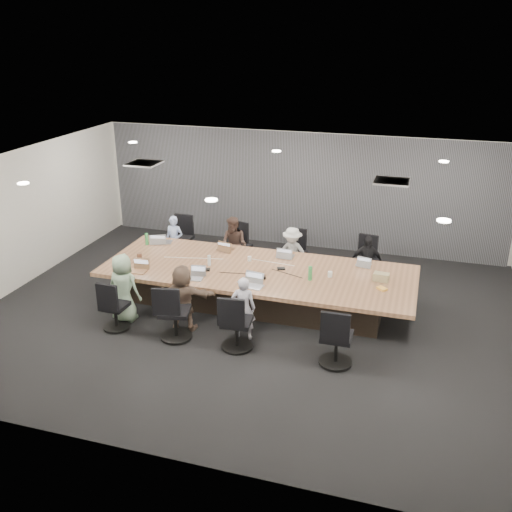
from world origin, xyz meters
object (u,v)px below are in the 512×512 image
(person_6, at_px, (243,308))
(person_1, at_px, (234,245))
(person_5, at_px, (183,298))
(snack_packet, at_px, (382,289))
(chair_2, at_px, (296,257))
(person_2, at_px, (292,254))
(chair_1, at_px, (239,250))
(canvas_bag, at_px, (381,277))
(person_3, at_px, (366,262))
(mug_brown, at_px, (139,256))
(chair_5, at_px, (175,316))
(bottle_green_right, at_px, (310,273))
(chair_4, at_px, (115,310))
(laptop_6, at_px, (253,286))
(laptop_4, at_px, (137,271))
(conference_table, at_px, (257,285))
(stapler, at_px, (262,278))
(laptop_1, at_px, (226,249))
(laptop_3, at_px, (363,265))
(laptop_2, at_px, (286,256))
(bottle_clear, at_px, (209,260))
(laptop_5, at_px, (195,279))
(person_4, at_px, (124,288))
(bottle_green_left, at_px, (147,239))
(laptop_0, at_px, (163,242))
(chair_6, at_px, (237,326))

(person_6, bearing_deg, person_1, -78.02)
(person_5, distance_m, snack_packet, 3.54)
(chair_2, xyz_separation_m, person_2, (0.00, -0.35, 0.21))
(chair_1, height_order, person_6, person_6)
(person_5, distance_m, canvas_bag, 3.63)
(person_3, xyz_separation_m, mug_brown, (-4.35, -1.55, 0.22))
(chair_5, relative_size, person_3, 0.76)
(person_1, bearing_deg, chair_2, 26.15)
(chair_2, bearing_deg, bottle_green_right, 114.25)
(chair_1, xyz_separation_m, chair_4, (-1.21, -3.40, -0.02))
(chair_1, xyz_separation_m, laptop_6, (1.10, -2.50, 0.36))
(laptop_4, height_order, snack_packet, snack_packet)
(snack_packet, bearing_deg, conference_table, 174.33)
(laptop_6, height_order, stapler, stapler)
(chair_5, bearing_deg, canvas_bag, 16.13)
(stapler, bearing_deg, chair_4, -170.92)
(conference_table, bearing_deg, chair_4, -141.67)
(chair_5, height_order, laptop_1, chair_5)
(person_5, xyz_separation_m, bottle_green_right, (2.05, 1.15, 0.26))
(person_1, distance_m, person_5, 2.70)
(person_2, distance_m, laptop_3, 1.67)
(chair_4, height_order, canvas_bag, canvas_bag)
(chair_4, xyz_separation_m, canvas_bag, (4.48, 1.84, 0.44))
(snack_packet, bearing_deg, person_6, -153.46)
(laptop_2, relative_size, bottle_clear, 1.58)
(mug_brown, bearing_deg, laptop_5, -22.52)
(chair_1, distance_m, laptop_3, 3.03)
(laptop_2, bearing_deg, person_6, 86.67)
(laptop_2, xyz_separation_m, bottle_green_right, (0.71, -1.00, 0.12))
(laptop_3, distance_m, mug_brown, 4.46)
(mug_brown, bearing_deg, chair_5, -46.05)
(chair_2, bearing_deg, person_6, 89.85)
(chair_1, bearing_deg, person_5, 102.75)
(person_4, height_order, person_6, person_4)
(laptop_3, xyz_separation_m, laptop_4, (-4.08, -1.60, 0.00))
(bottle_green_left, distance_m, snack_packet, 5.10)
(laptop_0, bearing_deg, chair_4, 80.47)
(chair_6, xyz_separation_m, canvas_bag, (2.17, 1.84, 0.39))
(chair_5, bearing_deg, laptop_6, 25.52)
(laptop_2, distance_m, stapler, 1.24)
(laptop_0, height_order, bottle_green_left, bottle_green_left)
(person_1, bearing_deg, laptop_2, -11.73)
(laptop_4, xyz_separation_m, bottle_green_left, (-0.50, 1.38, 0.12))
(chair_2, xyz_separation_m, stapler, (-0.14, -2.13, 0.40))
(chair_2, xyz_separation_m, laptop_1, (-1.30, -0.90, 0.38))
(bottle_green_left, distance_m, canvas_bag, 5.00)
(person_3, height_order, bottle_green_left, person_3)
(laptop_6, bearing_deg, conference_table, 108.22)
(person_1, xyz_separation_m, bottle_green_left, (-1.70, -0.77, 0.23))
(snack_packet, bearing_deg, chair_4, -162.11)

